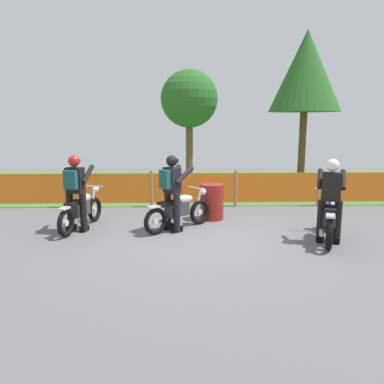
{
  "coord_description": "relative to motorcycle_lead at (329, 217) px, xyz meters",
  "views": [
    {
      "loc": [
        -0.38,
        -7.72,
        2.41
      ],
      "look_at": [
        -0.13,
        0.37,
        0.9
      ],
      "focal_mm": 35.61,
      "sensor_mm": 36.0,
      "label": 1
    }
  ],
  "objects": [
    {
      "name": "ground",
      "position": [
        -2.67,
        0.23,
        -0.48
      ],
      "size": [
        24.0,
        24.0,
        0.02
      ],
      "primitive_type": "cube",
      "color": "#5B5B60"
    },
    {
      "name": "grass_verge",
      "position": [
        -2.67,
        7.04,
        -0.47
      ],
      "size": [
        24.0,
        7.8,
        0.01
      ],
      "primitive_type": "cube",
      "color": "#427A33",
      "rests_on": "ground"
    },
    {
      "name": "barrier_fence",
      "position": [
        -2.67,
        3.14,
        0.07
      ],
      "size": [
        12.06,
        0.08,
        1.05
      ],
      "color": "#997547",
      "rests_on": "ground"
    },
    {
      "name": "tree_leftmost",
      "position": [
        -2.68,
        7.66,
        2.76
      ],
      "size": [
        2.22,
        2.22,
        4.38
      ],
      "color": "brown",
      "rests_on": "ground"
    },
    {
      "name": "tree_near_left",
      "position": [
        1.8,
        7.52,
        3.8
      ],
      "size": [
        2.76,
        2.76,
        5.83
      ],
      "color": "brown",
      "rests_on": "ground"
    },
    {
      "name": "motorcycle_lead",
      "position": [
        0.0,
        0.0,
        0.0
      ],
      "size": [
        0.9,
        1.97,
        0.98
      ],
      "rotation": [
        0.0,
        0.0,
        1.22
      ],
      "color": "black",
      "rests_on": "ground"
    },
    {
      "name": "motorcycle_trailing",
      "position": [
        -3.08,
        0.85,
        -0.04
      ],
      "size": [
        1.51,
        1.29,
        0.89
      ],
      "rotation": [
        0.0,
        0.0,
        0.7
      ],
      "color": "black",
      "rests_on": "ground"
    },
    {
      "name": "motorcycle_third",
      "position": [
        -5.3,
        0.97,
        -0.03
      ],
      "size": [
        0.72,
        1.88,
        0.9
      ],
      "rotation": [
        0.0,
        0.0,
        1.32
      ],
      "color": "black",
      "rests_on": "ground"
    },
    {
      "name": "rider_lead",
      "position": [
        -0.07,
        -0.19,
        0.44
      ],
      "size": [
        0.67,
        0.68,
        1.69
      ],
      "rotation": [
        0.0,
        0.0,
        1.22
      ],
      "color": "black",
      "rests_on": "ground"
    },
    {
      "name": "rider_trailing",
      "position": [
        -3.24,
        0.72,
        0.48
      ],
      "size": [
        0.78,
        0.75,
        1.69
      ],
      "rotation": [
        0.0,
        0.0,
        0.7
      ],
      "color": "black",
      "rests_on": "ground"
    },
    {
      "name": "rider_third",
      "position": [
        -5.35,
        0.77,
        0.48
      ],
      "size": [
        0.64,
        0.75,
        1.69
      ],
      "rotation": [
        0.0,
        0.0,
        1.32
      ],
      "color": "black",
      "rests_on": "ground"
    },
    {
      "name": "oil_drum",
      "position": [
        -2.26,
        1.74,
        -0.03
      ],
      "size": [
        0.58,
        0.58,
        0.88
      ],
      "primitive_type": "cylinder",
      "color": "maroon",
      "rests_on": "ground"
    }
  ]
}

